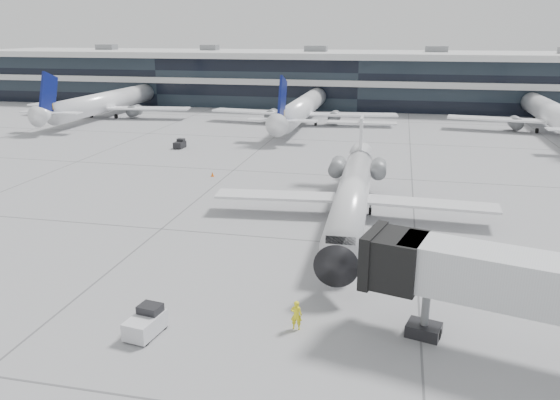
% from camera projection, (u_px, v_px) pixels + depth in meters
% --- Properties ---
extents(ground, '(220.00, 220.00, 0.00)m').
position_uv_depth(ground, '(282.00, 239.00, 41.95)').
color(ground, gray).
rests_on(ground, ground).
extents(terminal, '(170.00, 22.00, 10.00)m').
position_uv_depth(terminal, '(362.00, 82.00, 117.03)').
color(terminal, black).
rests_on(terminal, ground).
extents(bg_jet_left, '(32.00, 40.00, 9.60)m').
position_uv_depth(bg_jet_left, '(109.00, 116.00, 102.43)').
color(bg_jet_left, white).
rests_on(bg_jet_left, ground).
extents(bg_jet_center, '(32.00, 40.00, 9.60)m').
position_uv_depth(bg_jet_center, '(303.00, 123.00, 94.92)').
color(bg_jet_center, white).
rests_on(bg_jet_center, ground).
extents(bg_jet_right, '(32.00, 40.00, 9.60)m').
position_uv_depth(bg_jet_right, '(551.00, 132.00, 86.80)').
color(bg_jet_right, white).
rests_on(bg_jet_right, ground).
extents(regional_jet, '(23.89, 29.73, 6.88)m').
position_uv_depth(regional_jet, '(353.00, 191.00, 45.96)').
color(regional_jet, silver).
rests_on(regional_jet, ground).
extents(ramp_worker, '(0.62, 0.41, 1.67)m').
position_uv_depth(ramp_worker, '(296.00, 315.00, 28.95)').
color(ramp_worker, '#FFF31A').
rests_on(ramp_worker, ground).
extents(baggage_tug, '(1.70, 2.49, 1.47)m').
position_uv_depth(baggage_tug, '(146.00, 323.00, 28.52)').
color(baggage_tug, silver).
rests_on(baggage_tug, ground).
extents(traffic_cone, '(0.42, 0.42, 0.53)m').
position_uv_depth(traffic_cone, '(212.00, 174.00, 59.89)').
color(traffic_cone, orange).
rests_on(traffic_cone, ground).
extents(far_tug, '(1.25, 1.99, 1.23)m').
position_uv_depth(far_tug, '(180.00, 144.00, 74.51)').
color(far_tug, black).
rests_on(far_tug, ground).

